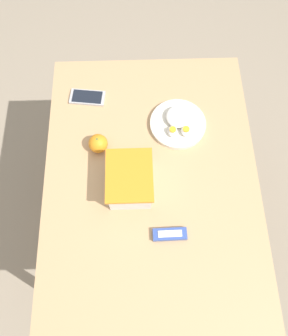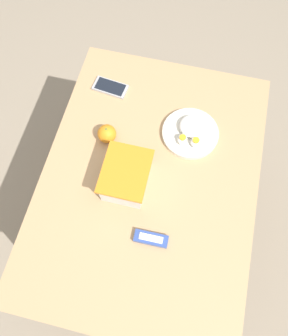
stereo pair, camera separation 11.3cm
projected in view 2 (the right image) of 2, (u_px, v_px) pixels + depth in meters
name	position (u px, v px, depth m)	size (l,w,h in m)	color
ground_plane	(147.00, 224.00, 1.81)	(10.00, 10.00, 0.00)	gray
table	(149.00, 188.00, 1.24)	(1.04, 0.76, 0.71)	tan
food_container	(126.00, 177.00, 1.10)	(0.19, 0.15, 0.11)	white
orange_fruit	(107.00, 134.00, 1.18)	(0.07, 0.07, 0.07)	orange
rice_plate	(191.00, 132.00, 1.20)	(0.21, 0.21, 0.05)	silver
candy_bar	(151.00, 239.00, 1.06)	(0.04, 0.11, 0.02)	#334C9E
cell_phone	(110.00, 87.00, 1.29)	(0.08, 0.14, 0.01)	#ADADB2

